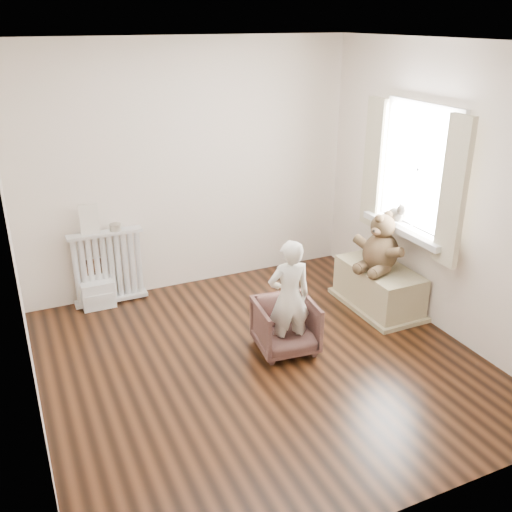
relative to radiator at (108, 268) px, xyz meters
name	(u,v)px	position (x,y,z in m)	size (l,w,h in m)	color
floor	(262,362)	(0.95, -1.68, -0.39)	(3.60, 3.60, 0.01)	black
ceiling	(263,42)	(0.95, -1.68, 2.21)	(3.60, 3.60, 0.01)	white
back_wall	(189,168)	(0.95, 0.12, 0.91)	(3.60, 0.02, 2.60)	white
front_wall	(412,326)	(0.95, -3.48, 0.91)	(3.60, 0.02, 2.60)	white
left_wall	(14,258)	(-0.85, -1.68, 0.91)	(0.02, 3.60, 2.60)	white
right_wall	(444,193)	(2.75, -1.68, 0.91)	(0.02, 3.60, 2.60)	white
window	(420,169)	(2.71, -1.38, 1.06)	(0.03, 0.90, 1.10)	white
window_sill	(406,229)	(2.62, -1.38, 0.48)	(0.22, 1.10, 0.06)	silver
curtain_left	(453,193)	(2.60, -1.95, 1.00)	(0.06, 0.26, 1.30)	beige
curtain_right	(374,164)	(2.60, -0.81, 1.00)	(0.06, 0.26, 1.30)	beige
radiator	(108,268)	(0.00, 0.00, 0.00)	(0.74, 0.14, 0.78)	silver
paper_doll	(89,219)	(-0.13, 0.00, 0.55)	(0.19, 0.02, 0.31)	beige
tin_a	(115,227)	(0.11, 0.00, 0.43)	(0.11, 0.11, 0.07)	#A59E8C
toy_vanity	(96,282)	(-0.14, -0.03, -0.11)	(0.33, 0.23, 0.51)	silver
armchair	(286,326)	(1.23, -1.58, -0.15)	(0.51, 0.52, 0.48)	brown
child	(289,298)	(1.23, -1.63, 0.15)	(0.38, 0.25, 1.05)	white
toy_bench	(379,289)	(2.47, -1.24, -0.19)	(0.49, 0.93, 0.44)	#B9B086
teddy_bear	(381,248)	(2.43, -1.27, 0.28)	(0.48, 0.37, 0.59)	#3C2C1B
plush_cat	(396,212)	(2.61, -1.23, 0.61)	(0.15, 0.24, 0.20)	slate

